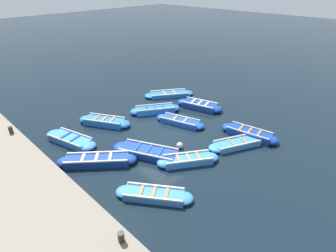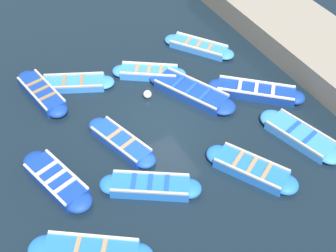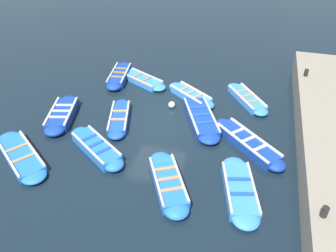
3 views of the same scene
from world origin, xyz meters
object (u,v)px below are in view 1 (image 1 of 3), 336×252
(boat_mid_row, at_px, (237,144))
(boat_far_corner, at_px, (180,121))
(boat_bow_out, at_px, (149,152))
(bollard_mid_north, at_px, (121,237))
(boat_broadside, at_px, (199,105))
(boat_inner_gap, at_px, (155,110))
(boat_centre, at_px, (169,94))
(boat_outer_right, at_px, (71,140))
(boat_stern_in, at_px, (154,195))
(bollard_north, at_px, (11,130))
(buoy_orange_near, at_px, (180,145))
(boat_outer_left, at_px, (188,160))
(boat_tucked, at_px, (249,134))
(boat_near_quay, at_px, (97,160))
(boat_end_of_row, at_px, (105,122))

(boat_mid_row, bearing_deg, boat_far_corner, -85.94)
(boat_bow_out, relative_size, boat_far_corner, 1.21)
(bollard_mid_north, bearing_deg, boat_mid_row, -173.71)
(boat_mid_row, relative_size, boat_broadside, 0.98)
(boat_inner_gap, distance_m, boat_mid_row, 6.12)
(boat_centre, xyz_separation_m, boat_far_corner, (2.70, 3.48, 0.01))
(boat_outer_right, bearing_deg, boat_stern_in, 92.60)
(boat_centre, distance_m, boat_broadside, 2.98)
(bollard_north, bearing_deg, boat_broadside, 160.75)
(buoy_orange_near, bearing_deg, boat_stern_in, 25.22)
(boat_outer_left, relative_size, boat_far_corner, 0.89)
(buoy_orange_near, bearing_deg, boat_tucked, 149.72)
(boat_bow_out, distance_m, bollard_mid_north, 5.97)
(bollard_north, xyz_separation_m, bollard_mid_north, (0.00, 9.03, 0.00))
(boat_far_corner, relative_size, boat_outer_right, 0.93)
(boat_inner_gap, height_order, boat_far_corner, boat_inner_gap)
(boat_stern_in, bearing_deg, boat_tucked, 176.09)
(boat_mid_row, bearing_deg, boat_centre, -108.32)
(boat_centre, relative_size, boat_broadside, 1.06)
(boat_near_quay, relative_size, boat_inner_gap, 1.04)
(buoy_orange_near, bearing_deg, boat_outer_left, 58.95)
(boat_near_quay, relative_size, boat_outer_right, 0.96)
(boat_bow_out, distance_m, boat_end_of_row, 4.38)
(boat_centre, height_order, bollard_mid_north, bollard_mid_north)
(boat_bow_out, distance_m, boat_broadside, 6.41)
(boat_mid_row, distance_m, boat_far_corner, 3.86)
(boat_centre, bearing_deg, boat_bow_out, 35.62)
(boat_centre, relative_size, boat_bow_out, 0.91)
(boat_near_quay, xyz_separation_m, bollard_mid_north, (2.30, 5.06, 1.08))
(boat_bow_out, relative_size, bollard_mid_north, 11.36)
(boat_stern_in, relative_size, boat_centre, 0.86)
(boat_bow_out, height_order, boat_mid_row, boat_bow_out)
(boat_stern_in, bearing_deg, boat_mid_row, 175.33)
(boat_near_quay, bearing_deg, boat_outer_left, 134.34)
(boat_inner_gap, height_order, buoy_orange_near, boat_inner_gap)
(boat_outer_left, bearing_deg, boat_far_corner, -132.98)
(boat_end_of_row, bearing_deg, bollard_mid_north, 59.23)
(boat_centre, xyz_separation_m, boat_outer_right, (8.46, 0.50, 0.02))
(boat_outer_right, xyz_separation_m, bollard_mid_north, (2.35, 7.76, 1.11))
(boat_bow_out, bearing_deg, boat_outer_right, -61.71)
(boat_far_corner, distance_m, buoy_orange_near, 2.67)
(boat_far_corner, relative_size, boat_end_of_row, 0.98)
(boat_mid_row, height_order, boat_outer_right, boat_outer_right)
(boat_bow_out, height_order, boat_outer_right, boat_bow_out)
(boat_outer_left, height_order, bollard_mid_north, bollard_mid_north)
(boat_far_corner, xyz_separation_m, boat_broadside, (-2.63, -0.51, 0.04))
(boat_stern_in, distance_m, boat_centre, 10.67)
(boat_broadside, relative_size, bollard_mid_north, 9.72)
(boat_far_corner, relative_size, bollard_mid_north, 9.35)
(boat_centre, xyz_separation_m, bollard_north, (10.81, -0.77, 1.13))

